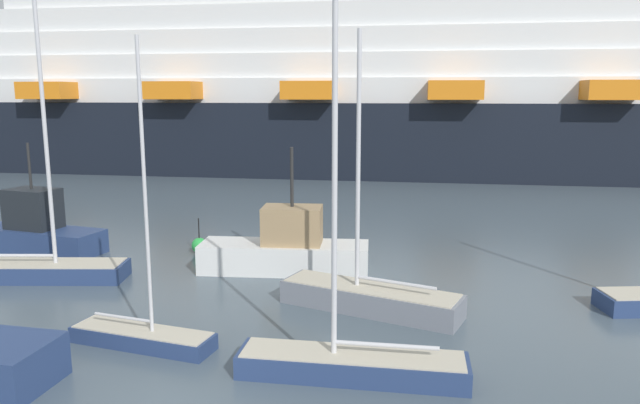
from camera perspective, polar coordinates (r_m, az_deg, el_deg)
The scene contains 8 objects.
sailboat_0 at distance 20.12m, azimuth -16.55°, elevation -11.80°, with size 4.87×1.77×9.53m.
sailboat_1 at distance 22.29m, azimuth 4.77°, elevation -8.87°, with size 6.93×3.49×10.07m.
sailboat_3 at distance 28.38m, azimuth -24.84°, elevation -5.59°, with size 7.23×3.21×12.05m.
sailboat_4 at distance 17.38m, azimuth 3.04°, elevation -14.73°, with size 6.54×1.82×10.24m.
fishing_boat_1 at distance 33.34m, azimuth -25.23°, elevation -2.39°, with size 6.79×2.98×5.48m.
fishing_boat_2 at distance 26.84m, azimuth -3.23°, elevation -4.49°, with size 7.69×3.06×5.58m.
channel_buoy_0 at distance 30.57m, azimuth -11.41°, elevation -4.06°, with size 0.78×0.78×1.78m.
cruise_ship at distance 62.71m, azimuth 12.05°, elevation 10.19°, with size 128.01×25.05×24.82m.
Camera 1 is at (6.48, -12.33, 7.87)m, focal length 33.62 mm.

